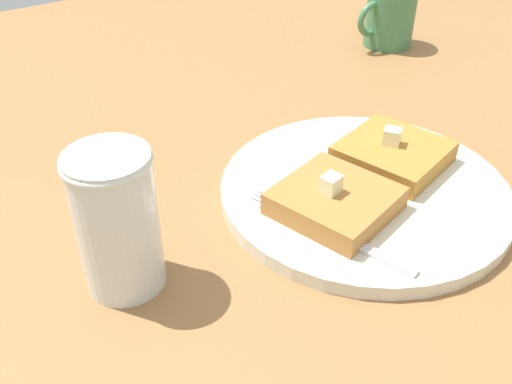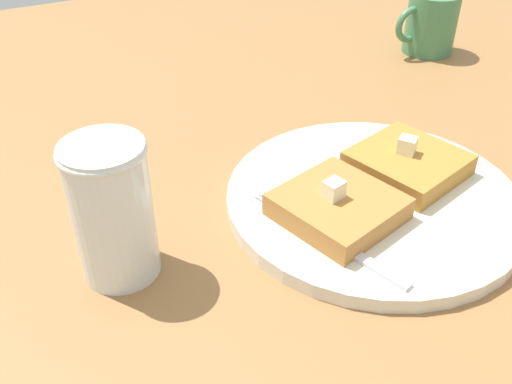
% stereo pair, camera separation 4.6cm
% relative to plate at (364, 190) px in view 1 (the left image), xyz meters
% --- Properties ---
extents(table_surface, '(1.28, 1.28, 0.02)m').
position_rel_plate_xyz_m(table_surface, '(-0.00, -0.11, -0.02)').
color(table_surface, olive).
rests_on(table_surface, ground).
extents(plate, '(0.27, 0.27, 0.01)m').
position_rel_plate_xyz_m(plate, '(0.00, 0.00, 0.00)').
color(plate, silver).
rests_on(plate, table_surface).
extents(toast_slice_left, '(0.11, 0.11, 0.02)m').
position_rel_plate_xyz_m(toast_slice_left, '(-0.05, -0.01, 0.02)').
color(toast_slice_left, '#B0772F').
rests_on(toast_slice_left, plate).
extents(toast_slice_middle, '(0.11, 0.11, 0.02)m').
position_rel_plate_xyz_m(toast_slice_middle, '(0.05, 0.01, 0.02)').
color(toast_slice_middle, '#B07336').
rests_on(toast_slice_middle, plate).
extents(butter_pat_primary, '(0.02, 0.02, 0.02)m').
position_rel_plate_xyz_m(butter_pat_primary, '(-0.05, -0.02, 0.03)').
color(butter_pat_primary, '#F2EEC5').
rests_on(butter_pat_primary, toast_slice_left).
extents(butter_pat_secondary, '(0.02, 0.02, 0.02)m').
position_rel_plate_xyz_m(butter_pat_secondary, '(0.05, 0.01, 0.03)').
color(butter_pat_secondary, '#EFF1C5').
rests_on(butter_pat_secondary, toast_slice_middle).
extents(fork, '(0.06, 0.16, 0.00)m').
position_rel_plate_xyz_m(fork, '(0.08, 0.02, 0.01)').
color(fork, silver).
rests_on(fork, plate).
extents(syrup_jar, '(0.06, 0.06, 0.11)m').
position_rel_plate_xyz_m(syrup_jar, '(0.23, -0.02, 0.04)').
color(syrup_jar, '#59270D').
rests_on(syrup_jar, table_surface).
extents(coffee_mug, '(0.10, 0.07, 0.08)m').
position_rel_plate_xyz_m(coffee_mug, '(-0.29, -0.27, 0.03)').
color(coffee_mug, '#437C51').
rests_on(coffee_mug, table_surface).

